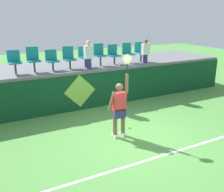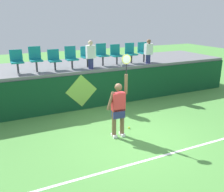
% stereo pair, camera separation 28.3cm
% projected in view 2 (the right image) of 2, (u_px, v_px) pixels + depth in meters
% --- Properties ---
extents(ground_plane, '(40.00, 40.00, 0.00)m').
position_uv_depth(ground_plane, '(133.00, 138.00, 7.76)').
color(ground_plane, '#519342').
extents(court_back_wall, '(13.69, 0.20, 1.39)m').
position_uv_depth(court_back_wall, '(94.00, 90.00, 10.19)').
color(court_back_wall, '#0F4223').
rests_on(court_back_wall, ground_plane).
extents(spectator_platform, '(13.69, 3.05, 0.12)m').
position_uv_depth(spectator_platform, '(81.00, 65.00, 11.23)').
color(spectator_platform, slate).
rests_on(spectator_platform, court_back_wall).
extents(court_baseline_stripe, '(12.32, 0.08, 0.01)m').
position_uv_depth(court_baseline_stripe, '(157.00, 157.00, 6.70)').
color(court_baseline_stripe, white).
rests_on(court_baseline_stripe, ground_plane).
extents(tennis_player, '(0.75, 0.29, 2.48)m').
position_uv_depth(tennis_player, '(118.00, 107.00, 7.60)').
color(tennis_player, white).
rests_on(tennis_player, ground_plane).
extents(tennis_ball, '(0.07, 0.07, 0.07)m').
position_uv_depth(tennis_ball, '(129.00, 128.00, 8.39)').
color(tennis_ball, '#D1E533').
rests_on(tennis_ball, ground_plane).
extents(water_bottle, '(0.07, 0.07, 0.23)m').
position_uv_depth(water_bottle, '(121.00, 64.00, 10.51)').
color(water_bottle, white).
rests_on(water_bottle, spectator_platform).
extents(stadium_chair_0, '(0.44, 0.42, 0.84)m').
position_uv_depth(stadium_chair_0, '(17.00, 60.00, 9.27)').
color(stadium_chair_0, '#38383D').
rests_on(stadium_chair_0, spectator_platform).
extents(stadium_chair_1, '(0.44, 0.42, 0.92)m').
position_uv_depth(stadium_chair_1, '(36.00, 58.00, 9.55)').
color(stadium_chair_1, '#38383D').
rests_on(stadium_chair_1, spectator_platform).
extents(stadium_chair_2, '(0.44, 0.42, 0.77)m').
position_uv_depth(stadium_chair_2, '(54.00, 59.00, 9.85)').
color(stadium_chair_2, '#38383D').
rests_on(stadium_chair_2, spectator_platform).
extents(stadium_chair_3, '(0.44, 0.42, 0.86)m').
position_uv_depth(stadium_chair_3, '(71.00, 57.00, 10.13)').
color(stadium_chair_3, '#38383D').
rests_on(stadium_chair_3, spectator_platform).
extents(stadium_chair_4, '(0.44, 0.42, 0.82)m').
position_uv_depth(stadium_chair_4, '(87.00, 55.00, 10.39)').
color(stadium_chair_4, '#38383D').
rests_on(stadium_chair_4, spectator_platform).
extents(stadium_chair_5, '(0.44, 0.42, 0.90)m').
position_uv_depth(stadium_chair_5, '(102.00, 53.00, 10.67)').
color(stadium_chair_5, '#38383D').
rests_on(stadium_chair_5, spectator_platform).
extents(stadium_chair_6, '(0.44, 0.42, 0.84)m').
position_uv_depth(stadium_chair_6, '(116.00, 54.00, 10.95)').
color(stadium_chair_6, '#38383D').
rests_on(stadium_chair_6, spectator_platform).
extents(stadium_chair_7, '(0.44, 0.42, 0.86)m').
position_uv_depth(stadium_chair_7, '(131.00, 52.00, 11.25)').
color(stadium_chair_7, '#38383D').
rests_on(stadium_chair_7, spectator_platform).
extents(stadium_chair_8, '(0.44, 0.42, 0.87)m').
position_uv_depth(stadium_chair_8, '(143.00, 51.00, 11.51)').
color(stadium_chair_8, '#38383D').
rests_on(stadium_chair_8, spectator_platform).
extents(spectator_0, '(0.34, 0.20, 1.04)m').
position_uv_depth(spectator_0, '(148.00, 51.00, 11.14)').
color(spectator_0, navy).
rests_on(spectator_0, spectator_platform).
extents(spectator_1, '(0.34, 0.20, 1.10)m').
position_uv_depth(spectator_1, '(91.00, 54.00, 9.99)').
color(spectator_1, navy).
rests_on(spectator_1, spectator_platform).
extents(wall_signage_mount, '(1.27, 0.01, 1.40)m').
position_uv_depth(wall_signage_mount, '(82.00, 110.00, 10.08)').
color(wall_signage_mount, '#0F4223').
rests_on(wall_signage_mount, ground_plane).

